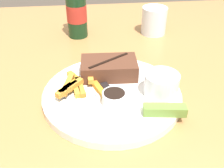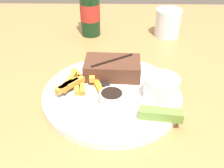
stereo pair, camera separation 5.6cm
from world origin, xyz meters
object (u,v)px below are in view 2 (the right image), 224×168
at_px(dipping_sauce_cup, 113,98).
at_px(knife_utensil, 103,82).
at_px(steak_portion, 113,68).
at_px(fork_utensil, 77,100).
at_px(dinner_plate, 112,95).
at_px(coleslaw_cup, 162,87).
at_px(pickle_spear, 161,114).
at_px(drinking_glass, 168,23).
at_px(beer_bottle, 90,11).

height_order(dipping_sauce_cup, knife_utensil, dipping_sauce_cup).
xyz_separation_m(steak_portion, fork_utensil, (-0.07, -0.10, -0.02)).
relative_size(dinner_plate, coleslaw_cup, 4.15).
relative_size(steak_portion, pickle_spear, 1.55).
xyz_separation_m(coleslaw_cup, pickle_spear, (-0.01, -0.07, -0.02)).
bearing_deg(pickle_spear, knife_utensil, 134.33).
height_order(coleslaw_cup, fork_utensil, coleslaw_cup).
bearing_deg(drinking_glass, dipping_sauce_cup, -114.14).
bearing_deg(dinner_plate, coleslaw_cup, -10.27).
relative_size(beer_bottle, drinking_glass, 2.60).
bearing_deg(pickle_spear, dinner_plate, 138.22).
distance_m(fork_utensil, drinking_glass, 0.44).
distance_m(dinner_plate, dipping_sauce_cup, 0.05).
bearing_deg(knife_utensil, drinking_glass, -50.96).
height_order(dinner_plate, drinking_glass, drinking_glass).
bearing_deg(dipping_sauce_cup, dinner_plate, 94.13).
bearing_deg(dinner_plate, drinking_glass, 62.73).
bearing_deg(dinner_plate, knife_utensil, 121.64).
bearing_deg(fork_utensil, dipping_sauce_cup, -32.07).
bearing_deg(dipping_sauce_cup, coleslaw_cup, 13.75).
bearing_deg(fork_utensil, dinner_plate, 0.00).
relative_size(steak_portion, coleslaw_cup, 1.83).
bearing_deg(drinking_glass, pickle_spear, -100.56).
relative_size(coleslaw_cup, drinking_glass, 0.85).
height_order(dinner_plate, knife_utensil, knife_utensil).
xyz_separation_m(dinner_plate, coleslaw_cup, (0.10, -0.02, 0.04)).
height_order(dinner_plate, beer_bottle, beer_bottle).
bearing_deg(coleslaw_cup, dinner_plate, 169.73).
bearing_deg(dipping_sauce_cup, knife_utensil, 107.15).
height_order(pickle_spear, fork_utensil, pickle_spear).
relative_size(dipping_sauce_cup, beer_bottle, 0.22).
height_order(steak_portion, fork_utensil, steak_portion).
bearing_deg(drinking_glass, dinner_plate, -117.27).
bearing_deg(pickle_spear, beer_bottle, 111.74).
height_order(pickle_spear, knife_utensil, pickle_spear).
bearing_deg(fork_utensil, beer_bottle, 65.75).
bearing_deg(knife_utensil, fork_utensil, 123.47).
bearing_deg(dinner_plate, beer_bottle, 102.39).
distance_m(steak_portion, fork_utensil, 0.13).
distance_m(dipping_sauce_cup, drinking_glass, 0.41).
distance_m(dinner_plate, steak_portion, 0.07).
distance_m(dinner_plate, knife_utensil, 0.04).
xyz_separation_m(coleslaw_cup, knife_utensil, (-0.12, 0.05, -0.02)).
relative_size(pickle_spear, drinking_glass, 1.00).
height_order(dipping_sauce_cup, fork_utensil, dipping_sauce_cup).
xyz_separation_m(dinner_plate, fork_utensil, (-0.07, -0.03, 0.01)).
bearing_deg(knife_utensil, dinner_plate, -166.69).
bearing_deg(steak_portion, dipping_sauce_cup, -89.15).
height_order(knife_utensil, beer_bottle, beer_bottle).
distance_m(coleslaw_cup, dipping_sauce_cup, 0.10).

